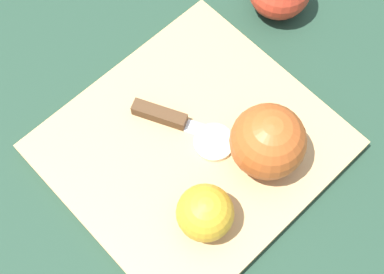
# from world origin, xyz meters

# --- Properties ---
(ground_plane) EXTENTS (4.00, 4.00, 0.00)m
(ground_plane) POSITION_xyz_m (0.00, 0.00, 0.00)
(ground_plane) COLOR #1E3828
(cutting_board) EXTENTS (0.32, 0.30, 0.02)m
(cutting_board) POSITION_xyz_m (0.00, 0.00, 0.01)
(cutting_board) COLOR tan
(cutting_board) RESTS_ON ground_plane
(apple_half_left) EXTENTS (0.06, 0.06, 0.06)m
(apple_half_left) POSITION_xyz_m (-0.05, -0.08, 0.05)
(apple_half_left) COLOR gold
(apple_half_left) RESTS_ON cutting_board
(apple_half_right) EXTENTS (0.09, 0.09, 0.09)m
(apple_half_right) POSITION_xyz_m (0.05, -0.07, 0.06)
(apple_half_right) COLOR #AD4C1E
(apple_half_right) RESTS_ON cutting_board
(knife) EXTENTS (0.09, 0.15, 0.02)m
(knife) POSITION_xyz_m (0.00, 0.04, 0.02)
(knife) COLOR silver
(knife) RESTS_ON cutting_board
(apple_slice) EXTENTS (0.05, 0.05, 0.01)m
(apple_slice) POSITION_xyz_m (0.02, -0.02, 0.02)
(apple_slice) COLOR beige
(apple_slice) RESTS_ON cutting_board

